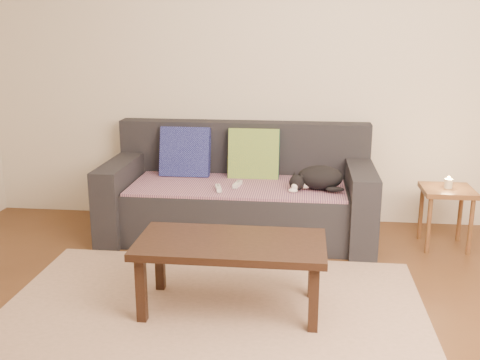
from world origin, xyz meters
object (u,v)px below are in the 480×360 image
object	(u,v)px
sofa	(239,197)
wii_remote_b	(237,184)
cat	(318,178)
side_table	(447,199)
coffee_table	(231,250)
wii_remote_a	(218,188)

from	to	relation	value
sofa	wii_remote_b	size ratio (longest dim) A/B	14.00
cat	side_table	distance (m)	0.98
cat	side_table	bearing A→B (deg)	17.77
cat	coffee_table	xyz separation A→B (m)	(-0.52, -1.14, -0.15)
coffee_table	wii_remote_a	bearing A→B (deg)	102.66
sofa	side_table	distance (m)	1.59
sofa	side_table	bearing A→B (deg)	-3.95
sofa	side_table	size ratio (longest dim) A/B	4.51
wii_remote_b	cat	bearing A→B (deg)	-80.99
wii_remote_a	side_table	bearing A→B (deg)	-98.56
sofa	wii_remote_a	world-z (taller)	sofa
sofa	coffee_table	bearing A→B (deg)	-85.41
cat	wii_remote_a	xyz separation A→B (m)	(-0.75, -0.11, -0.07)
sofa	wii_remote_b	xyz separation A→B (m)	(0.00, -0.15, 0.15)
sofa	cat	distance (m)	0.68
wii_remote_a	wii_remote_b	distance (m)	0.18
wii_remote_a	wii_remote_b	xyz separation A→B (m)	(0.13, 0.13, 0.00)
sofa	wii_remote_a	size ratio (longest dim) A/B	14.00
coffee_table	wii_remote_b	bearing A→B (deg)	95.00
wii_remote_b	side_table	xyz separation A→B (m)	(1.58, 0.04, -0.07)
wii_remote_b	wii_remote_a	bearing A→B (deg)	144.41
sofa	wii_remote_a	bearing A→B (deg)	-114.47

